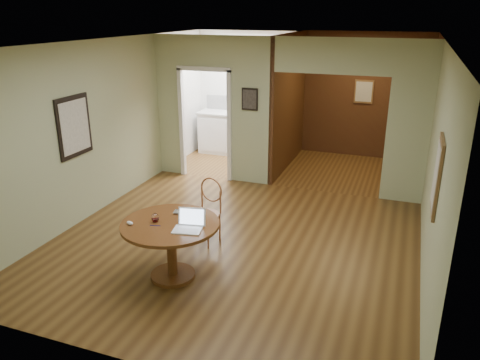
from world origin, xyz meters
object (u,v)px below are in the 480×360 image
(dining_table, at_px, (171,237))
(closed_laptop, at_px, (185,214))
(chair, at_px, (208,207))
(open_laptop, at_px, (189,224))

(dining_table, distance_m, closed_laptop, 0.34)
(chair, height_order, closed_laptop, chair)
(dining_table, bearing_deg, closed_laptop, 76.46)
(chair, xyz_separation_m, open_laptop, (0.27, -1.11, 0.28))
(dining_table, bearing_deg, open_laptop, -11.04)
(closed_laptop, bearing_deg, dining_table, -115.30)
(chair, xyz_separation_m, closed_laptop, (0.05, -0.78, 0.23))
(chair, relative_size, open_laptop, 2.59)
(dining_table, relative_size, closed_laptop, 3.85)
(chair, relative_size, closed_laptop, 3.04)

